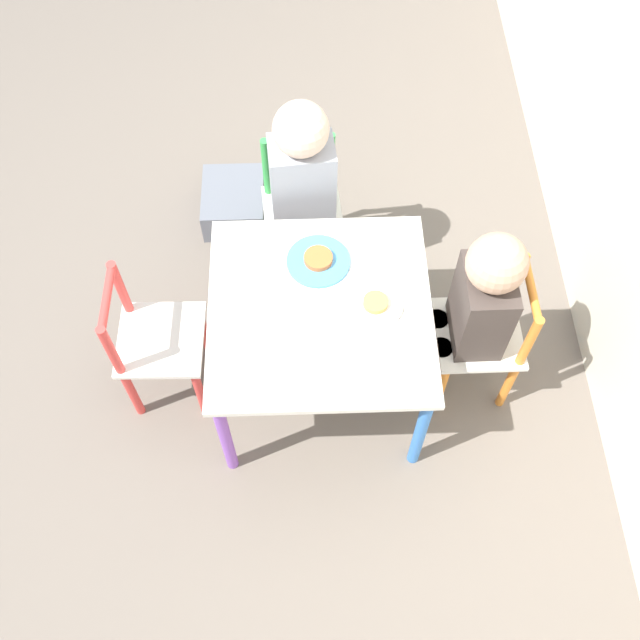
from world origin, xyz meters
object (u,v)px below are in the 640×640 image
chair_green (302,212)px  storage_bin (234,203)px  chair_red (154,343)px  child_left (303,185)px  plate_left (318,260)px  chair_orange (484,336)px  child_back (476,305)px  plate_back (375,304)px  kids_table (320,319)px

chair_green → storage_bin: (-0.22, -0.26, -0.20)m
chair_red → child_left: (-0.43, 0.47, 0.21)m
chair_green → chair_red: 0.68m
child_left → plate_left: child_left is taller
chair_green → chair_orange: (0.50, 0.55, 0.00)m
chair_green → child_left: (0.06, 0.01, 0.21)m
child_back → plate_left: size_ratio=3.97×
plate_back → storage_bin: bearing=-147.6°
child_left → storage_bin: (-0.28, -0.26, -0.41)m
child_back → plate_back: 0.29m
kids_table → child_back: 0.45m
plate_left → storage_bin: size_ratio=0.69×
kids_table → storage_bin: bearing=-157.3°
child_back → storage_bin: 1.11m
plate_back → chair_green: bearing=-158.3°
chair_green → child_back: (0.50, 0.49, 0.19)m
chair_green → chair_red: (0.49, -0.46, 0.00)m
plate_back → child_back: bearing=90.6°
chair_orange → plate_left: chair_orange is taller
child_back → plate_back: bearing=-89.8°
plate_back → storage_bin: 0.95m
chair_green → child_left: size_ratio=0.68×
plate_left → storage_bin: plate_left is taller
kids_table → plate_left: 0.17m
kids_table → child_back: (-0.00, 0.45, 0.05)m
chair_orange → plate_back: size_ratio=3.40×
kids_table → child_left: 0.45m
chair_green → storage_bin: bearing=134.9°
child_left → kids_table: bearing=-90.0°
chair_green → chair_orange: same height
chair_green → kids_table: bearing=-90.0°
kids_table → plate_left: plate_left is taller
child_left → storage_bin: bearing=128.5°
kids_table → chair_red: 0.52m
chair_orange → child_left: child_left is taller
chair_orange → plate_left: bearing=-107.2°
child_left → chair_orange: bearing=-44.0°
chair_green → storage_bin: chair_green is taller
child_left → plate_left: (0.29, 0.04, 0.00)m
chair_orange → plate_left: 0.57m
storage_bin → chair_green: bearing=49.9°
child_back → plate_left: child_back is taller
child_back → plate_left: bearing=-109.4°
chair_orange → child_back: child_back is taller
chair_green → chair_orange: bearing=-47.3°
chair_red → child_back: 0.97m
kids_table → plate_left: size_ratio=3.40×
chair_red → child_left: size_ratio=0.68×
plate_left → kids_table: bearing=-0.0°
plate_left → plate_back: size_ratio=1.19×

